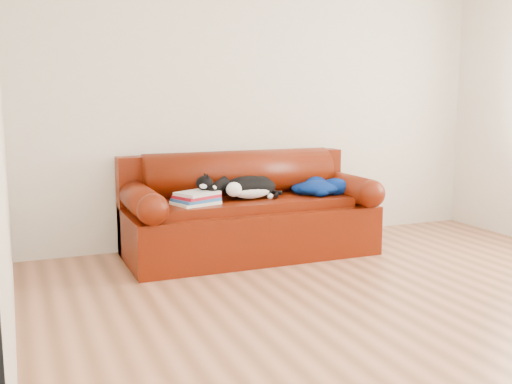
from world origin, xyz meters
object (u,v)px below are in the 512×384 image
book_stack (196,198)px  blanket (319,187)px  sofa_base (250,228)px  cat (249,188)px

book_stack → blanket: 1.14m
book_stack → blanket: bearing=2.9°
sofa_base → book_stack: (-0.51, -0.13, 0.31)m
cat → blanket: 0.67m
cat → blanket: bearing=-16.9°
book_stack → cat: cat is taller
cat → blanket: size_ratio=1.44×
book_stack → cat: size_ratio=0.58×
book_stack → blanket: blanket is taller
book_stack → sofa_base: bearing=14.1°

